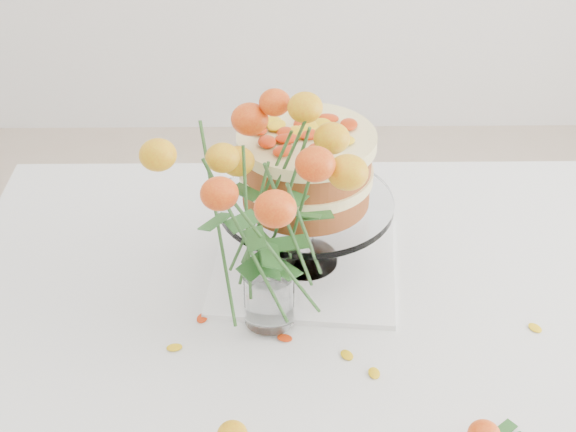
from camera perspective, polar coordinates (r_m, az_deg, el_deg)
table at (r=1.47m, az=4.47°, el=-8.28°), size 1.43×0.93×0.76m
napkin at (r=1.48m, az=1.20°, el=-3.31°), size 0.36×0.36×0.01m
cake_stand at (r=1.37m, az=1.30°, el=2.94°), size 0.31×0.31×0.28m
rose_vase at (r=1.21m, az=-1.47°, el=1.07°), size 0.32×0.32×0.42m
stray_petal_a at (r=1.34m, az=-0.24°, el=-8.69°), size 0.03×0.02×0.00m
stray_petal_b at (r=1.31m, az=4.21°, el=-9.85°), size 0.03×0.02×0.00m
stray_petal_c at (r=1.29m, az=6.14°, el=-11.06°), size 0.03×0.02×0.00m
stray_petal_d at (r=1.38m, az=-6.12°, el=-7.25°), size 0.03×0.02×0.00m
stray_petal_e at (r=1.33m, az=-8.08°, el=-9.26°), size 0.03×0.02×0.00m
stray_petal_f at (r=1.42m, az=17.16°, el=-7.63°), size 0.03×0.02×0.00m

